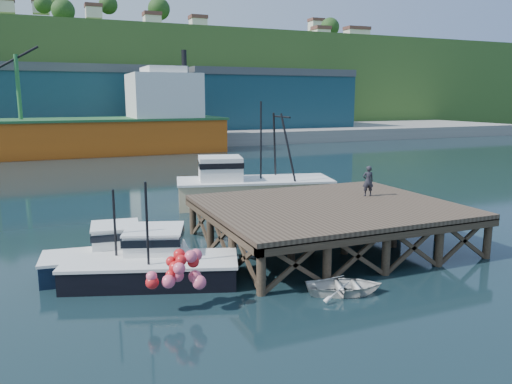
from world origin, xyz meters
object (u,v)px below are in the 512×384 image
boat_navy (116,255)px  dinghy (345,286)px  trawler (251,184)px  boat_black (152,262)px  dockworker (368,181)px

boat_navy → dinghy: (7.66, -5.80, -0.45)m
trawler → dinghy: bearing=-86.1°
boat_black → trawler: trawler is taller
boat_navy → dockworker: 13.56m
dinghy → boat_black: bearing=75.3°
dinghy → dockworker: dockworker is taller
boat_navy → trawler: size_ratio=0.55×
boat_black → dinghy: bearing=-14.7°
boat_navy → dockworker: bearing=10.7°
boat_navy → boat_black: (1.22, -1.57, 0.03)m
boat_black → trawler: 15.03m
boat_navy → boat_black: 1.99m
boat_navy → boat_black: size_ratio=0.85×
boat_black → dinghy: (6.44, -4.22, -0.48)m
boat_navy → dinghy: bearing=-30.4°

